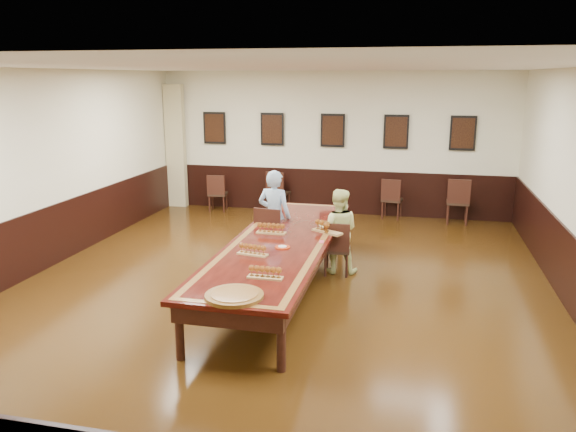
% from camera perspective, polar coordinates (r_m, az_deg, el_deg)
% --- Properties ---
extents(floor, '(8.00, 10.00, 0.02)m').
position_cam_1_polar(floor, '(8.42, -0.77, -7.49)').
color(floor, black).
rests_on(floor, ground).
extents(ceiling, '(8.00, 10.00, 0.02)m').
position_cam_1_polar(ceiling, '(7.84, -0.85, 14.99)').
color(ceiling, white).
rests_on(ceiling, floor).
extents(wall_back, '(8.00, 0.02, 3.20)m').
position_cam_1_polar(wall_back, '(12.84, 4.58, 7.36)').
color(wall_back, '#E9E7C3').
rests_on(wall_back, floor).
extents(wall_front, '(8.00, 0.02, 3.20)m').
position_cam_1_polar(wall_front, '(3.53, -21.09, -11.71)').
color(wall_front, '#E9E7C3').
rests_on(wall_front, floor).
extents(wall_left, '(0.02, 10.00, 3.20)m').
position_cam_1_polar(wall_left, '(9.73, -24.46, 4.03)').
color(wall_left, '#E9E7C3').
rests_on(wall_left, floor).
extents(chair_man, '(0.53, 0.57, 0.99)m').
position_cam_1_polar(chair_man, '(9.41, -1.62, -1.92)').
color(chair_man, black).
rests_on(chair_man, floor).
extents(chair_woman, '(0.44, 0.47, 0.87)m').
position_cam_1_polar(chair_woman, '(8.95, 5.02, -3.20)').
color(chair_woman, black).
rests_on(chair_woman, floor).
extents(spare_chair_a, '(0.47, 0.50, 0.87)m').
position_cam_1_polar(spare_chair_a, '(13.22, -7.15, 2.38)').
color(spare_chair_a, black).
rests_on(spare_chair_a, floor).
extents(spare_chair_b, '(0.54, 0.57, 0.96)m').
position_cam_1_polar(spare_chair_b, '(13.05, -0.95, 2.53)').
color(spare_chair_b, black).
rests_on(spare_chair_b, floor).
extents(spare_chair_c, '(0.49, 0.52, 0.91)m').
position_cam_1_polar(spare_chair_c, '(12.63, 10.53, 1.78)').
color(spare_chair_c, black).
rests_on(spare_chair_c, floor).
extents(spare_chair_d, '(0.48, 0.52, 0.99)m').
position_cam_1_polar(spare_chair_d, '(12.51, 16.87, 1.50)').
color(spare_chair_d, black).
rests_on(spare_chair_d, floor).
extents(person_man, '(0.62, 0.46, 1.58)m').
position_cam_1_polar(person_man, '(9.43, -1.39, -0.04)').
color(person_man, '#4E8BC3').
rests_on(person_man, floor).
extents(person_woman, '(0.71, 0.57, 1.36)m').
position_cam_1_polar(person_woman, '(8.97, 5.10, -1.53)').
color(person_woman, '#E8F197').
rests_on(person_woman, floor).
extents(pink_phone, '(0.08, 0.13, 0.01)m').
position_cam_1_polar(pink_phone, '(8.11, 3.44, -2.64)').
color(pink_phone, '#D64763').
rests_on(pink_phone, conference_table).
extents(curtain, '(0.45, 0.18, 2.90)m').
position_cam_1_polar(curtain, '(13.74, -11.33, 6.94)').
color(curtain, '#BEB483').
rests_on(curtain, floor).
extents(wainscoting, '(8.00, 10.00, 1.00)m').
position_cam_1_polar(wainscoting, '(8.25, -0.79, -4.19)').
color(wainscoting, black).
rests_on(wainscoting, floor).
extents(conference_table, '(1.40, 5.00, 0.76)m').
position_cam_1_polar(conference_table, '(8.21, -0.79, -3.46)').
color(conference_table, black).
rests_on(conference_table, floor).
extents(posters, '(6.14, 0.04, 0.74)m').
position_cam_1_polar(posters, '(12.74, 4.56, 8.66)').
color(posters, black).
rests_on(posters, wall_back).
extents(flight_a, '(0.45, 0.14, 0.17)m').
position_cam_1_polar(flight_a, '(8.51, -1.72, -1.30)').
color(flight_a, '#A17A43').
rests_on(flight_a, conference_table).
extents(flight_b, '(0.51, 0.38, 0.19)m').
position_cam_1_polar(flight_b, '(8.58, 3.78, -1.15)').
color(flight_b, '#A17A43').
rests_on(flight_b, conference_table).
extents(flight_c, '(0.43, 0.20, 0.16)m').
position_cam_1_polar(flight_c, '(7.51, -3.63, -3.47)').
color(flight_c, '#A17A43').
rests_on(flight_c, conference_table).
extents(flight_d, '(0.42, 0.13, 0.16)m').
position_cam_1_polar(flight_d, '(6.65, -2.34, -5.80)').
color(flight_d, '#A17A43').
rests_on(flight_d, conference_table).
extents(red_plate_grp, '(0.22, 0.22, 0.03)m').
position_cam_1_polar(red_plate_grp, '(7.83, -0.57, -3.19)').
color(red_plate_grp, '#AD2B0B').
rests_on(red_plate_grp, conference_table).
extents(carved_platter, '(0.66, 0.66, 0.05)m').
position_cam_1_polar(carved_platter, '(6.15, -5.48, -8.05)').
color(carved_platter, '#533210').
rests_on(carved_platter, conference_table).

